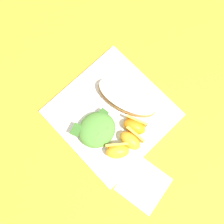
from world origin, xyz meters
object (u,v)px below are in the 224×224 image
Objects in this scene: white_plate at (112,113)px; orange_wedge_front at (117,151)px; cheesy_pizza_bread at (128,98)px; orange_wedge_rear at (135,126)px; paper_napkin at (144,184)px; green_salad_pile at (97,130)px; orange_wedge_middle at (131,140)px.

white_plate is 0.11m from orange_wedge_front.
white_plate is 0.06m from cheesy_pizza_bread.
orange_wedge_rear is 0.63× the size of paper_napkin.
cheesy_pizza_bread is 2.69× the size of orange_wedge_rear.
green_salad_pile is (-0.06, -0.01, 0.03)m from white_plate.
green_salad_pile reaches higher than orange_wedge_rear.
paper_napkin is (-0.01, -0.11, -0.03)m from orange_wedge_front.
cheesy_pizza_bread is at bearing 49.09° from orange_wedge_middle.
green_salad_pile reaches higher than orange_wedge_middle.
cheesy_pizza_bread is 0.14m from orange_wedge_front.
orange_wedge_front is 0.04m from orange_wedge_middle.
green_salad_pile is 1.74× the size of orange_wedge_middle.
cheesy_pizza_bread is 0.08m from orange_wedge_rear.
paper_napkin is at bearing -123.56° from cheesy_pizza_bread.
paper_napkin is at bearing -92.38° from green_salad_pile.
cheesy_pizza_bread is at bearing 2.84° from green_salad_pile.
orange_wedge_rear is at bearing -121.48° from cheesy_pizza_bread.
paper_napkin is at bearing -124.66° from orange_wedge_rear.
orange_wedge_front is at bearing -168.95° from orange_wedge_rear.
orange_wedge_front reaches higher than paper_napkin.
green_salad_pile is at bearing 119.13° from orange_wedge_middle.
paper_napkin is (-0.07, -0.19, -0.01)m from white_plate.
green_salad_pile is 0.10m from orange_wedge_rear.
white_plate reaches higher than paper_napkin.
orange_wedge_rear is at bearing 11.05° from orange_wedge_front.
orange_wedge_middle reaches higher than white_plate.
orange_wedge_front and orange_wedge_middle have the same top height.
orange_wedge_front is at bearing -145.10° from cheesy_pizza_bread.
cheesy_pizza_bread is 0.12m from green_salad_pile.
orange_wedge_middle reaches higher than cheesy_pizza_bread.
paper_napkin is (-0.08, -0.12, -0.03)m from orange_wedge_rear.
orange_wedge_rear is at bearing 29.27° from orange_wedge_middle.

